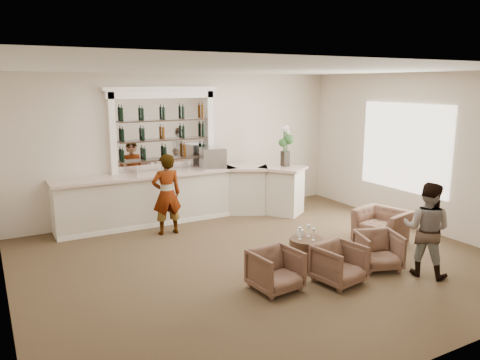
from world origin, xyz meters
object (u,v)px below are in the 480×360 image
bar_counter (186,196)px  espresso_machine (213,158)px  armchair_center (339,264)px  flower_vase (286,144)px  armchair_left (275,270)px  armchair_far (382,225)px  sommelier (167,194)px  armchair_right (378,250)px  cocktail_table (306,253)px  guest (427,229)px

bar_counter → espresso_machine: size_ratio=10.55×
armchair_center → flower_vase: size_ratio=0.72×
armchair_left → armchair_far: armchair_left is taller
sommelier → armchair_left: 3.43m
armchair_right → flower_vase: bearing=100.3°
flower_vase → bar_counter: bearing=166.3°
flower_vase → armchair_far: bearing=-78.3°
bar_counter → cocktail_table: (0.70, -3.58, -0.32)m
guest → armchair_right: (-0.45, 0.57, -0.46)m
armchair_far → espresso_machine: 4.02m
cocktail_table → flower_vase: bearing=61.8°
guest → flower_vase: 4.32m
guest → armchair_far: guest is taller
cocktail_table → flower_vase: flower_vase is taller
bar_counter → armchair_far: (2.86, -3.19, -0.27)m
sommelier → espresso_machine: sommelier is taller
flower_vase → espresso_machine: bearing=159.9°
cocktail_table → guest: (1.47, -1.22, 0.52)m
sommelier → flower_vase: bearing=-173.9°
cocktail_table → sommelier: (-1.43, 2.84, 0.59)m
guest → armchair_left: 2.58m
guest → armchair_far: size_ratio=1.63×
sommelier → armchair_far: bearing=148.5°
bar_counter → sommelier: size_ratio=3.39×
armchair_right → armchair_far: (1.13, 1.03, -0.00)m
espresso_machine → bar_counter: bearing=-167.0°
sommelier → guest: size_ratio=1.09×
armchair_right → flower_vase: 3.95m
bar_counter → espresso_machine: 1.07m
guest → flower_vase: (0.14, 4.22, 0.91)m
sommelier → armchair_far: size_ratio=1.78×
sommelier → guest: bearing=128.6°
armchair_left → bar_counter: bearing=81.2°
bar_counter → espresso_machine: bearing=2.2°
bar_counter → guest: (2.18, -4.79, 0.20)m
armchair_center → espresso_machine: bearing=81.8°
bar_counter → armchair_left: bar_counter is taller
armchair_left → armchair_far: 3.25m
bar_counter → armchair_right: (1.73, -4.22, -0.26)m
sommelier → armchair_center: bearing=115.0°
sommelier → armchair_center: sommelier is taller
sommelier → espresso_machine: size_ratio=3.11×
armchair_far → armchair_right: bearing=-62.8°
armchair_left → espresso_machine: size_ratio=1.28×
bar_counter → cocktail_table: bar_counter is taller
guest → flower_vase: flower_vase is taller
armchair_center → flower_vase: bearing=58.7°
armchair_right → cocktail_table: bearing=167.2°
guest → bar_counter: bearing=-4.2°
guest → armchair_center: size_ratio=2.24×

